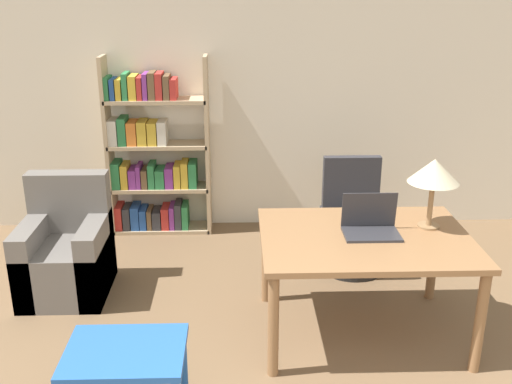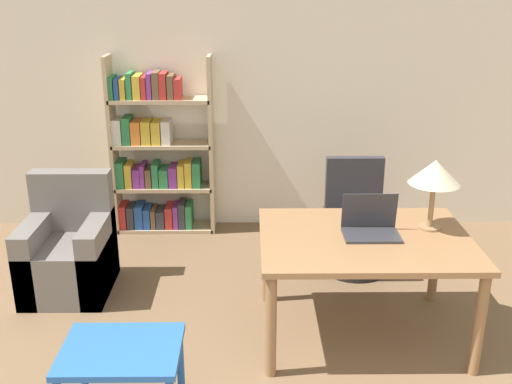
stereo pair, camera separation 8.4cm
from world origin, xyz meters
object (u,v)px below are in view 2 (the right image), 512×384
Objects in this scene: desk at (365,249)px; laptop at (371,226)px; office_chair at (355,219)px; armchair at (69,254)px; side_table_blue at (122,361)px; table_lamp at (435,174)px; bookshelf at (156,157)px.

laptop is (0.04, 0.04, 0.15)m from desk.
laptop is at bearing -94.84° from office_chair.
armchair is at bearing 164.56° from laptop.
office_chair is (0.09, 1.02, -0.37)m from laptop.
side_table_blue is at bearing -147.40° from desk.
laptop is 0.56m from table_lamp.
side_table_blue is 1.78m from armchair.
table_lamp is at bearing -11.13° from armchair.
laptop reaches higher than side_table_blue.
table_lamp is at bearing 29.12° from side_table_blue.
office_chair is (-0.34, 0.92, -0.71)m from table_lamp.
bookshelf reaches higher than desk.
laptop is at bearing -167.48° from table_lamp.
office_chair is 2.02m from bookshelf.
bookshelf is (-0.22, 2.84, 0.32)m from side_table_blue.
armchair is 1.41m from bookshelf.
office_chair is 2.56m from side_table_blue.
laptop is at bearing 33.12° from side_table_blue.
table_lamp is at bearing -69.59° from office_chair.
bookshelf is at bearing 131.64° from desk.
table_lamp is at bearing 12.52° from laptop.
table_lamp is at bearing -39.18° from bookshelf.
office_chair is 1.02× the size of armchair.
side_table_blue is (-1.60, -2.00, 0.00)m from office_chair.
bookshelf is (-1.72, 1.85, -0.05)m from laptop.
laptop is 0.22× the size of bookshelf.
desk is 1.76m from side_table_blue.
side_table_blue is (-1.51, -0.98, -0.37)m from laptop.
office_chair reaches higher than side_table_blue.
bookshelf is at bearing 94.34° from side_table_blue.
armchair is at bearing -113.82° from bookshelf.
armchair is (-2.35, -0.39, -0.13)m from office_chair.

